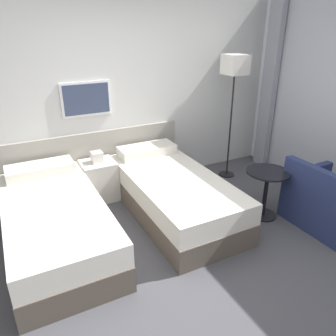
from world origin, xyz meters
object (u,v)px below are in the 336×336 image
Objects in this scene: bed_near_door at (55,223)px; side_table at (267,185)px; nightstand at (99,180)px; floor_lamp at (235,72)px; bed_near_window at (173,193)px; armchair at (331,204)px.

side_table is at bearing -13.87° from bed_near_door.
nightstand is at bearing 141.00° from side_table.
bed_near_window is at bearing -155.55° from floor_lamp.
armchair is (0.25, -1.66, -1.32)m from floor_lamp.
floor_lamp is at bearing 8.26° from armchair.
armchair is at bearing -40.89° from side_table.
armchair reaches higher than bed_near_window.
floor_lamp reaches higher than armchair.
side_table is at bearing 48.77° from armchair.
bed_near_window is 3.39× the size of side_table.
nightstand is 0.37× the size of floor_lamp.
bed_near_window is (1.41, 0.00, 0.00)m from bed_near_door.
armchair reaches higher than bed_near_door.
nightstand is 2.15m from side_table.
bed_near_door and bed_near_window have the same top height.
bed_near_door is 1.00× the size of bed_near_window.
floor_lamp reaches higher than bed_near_door.
armchair is (1.53, -1.08, -0.01)m from bed_near_window.
floor_lamp reaches higher than bed_near_window.
side_table is 0.69× the size of armchair.
bed_near_door is 3.39× the size of side_table.
floor_lamp is 2.07× the size of armchair.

